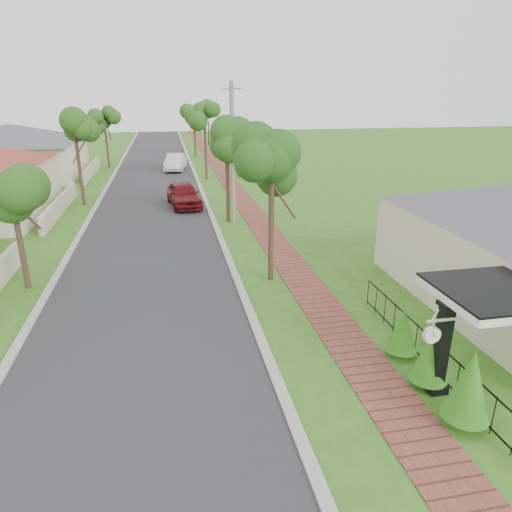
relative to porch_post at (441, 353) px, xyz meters
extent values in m
plane|color=#326217|center=(-4.55, 1.00, -1.12)|extent=(160.00, 160.00, 0.00)
cube|color=#28282B|center=(-7.55, 21.00, -1.12)|extent=(7.00, 120.00, 0.02)
cube|color=#9E9E99|center=(-3.90, 21.00, -1.12)|extent=(0.30, 120.00, 0.10)
cube|color=#9E9E99|center=(-11.20, 21.00, -1.12)|extent=(0.30, 120.00, 0.10)
cube|color=brown|center=(-1.30, 21.00, -1.12)|extent=(1.50, 120.00, 0.03)
cube|color=white|center=(1.30, 0.00, 1.50)|extent=(2.90, 2.60, 0.20)
cube|color=black|center=(1.30, 0.00, 1.63)|extent=(2.90, 2.60, 0.06)
cube|color=black|center=(0.00, 0.00, 0.14)|extent=(0.30, 0.30, 2.52)
cube|color=black|center=(0.00, 0.00, -1.00)|extent=(0.48, 0.48, 0.24)
cube|color=black|center=(0.00, 0.00, 1.34)|extent=(0.42, 0.42, 0.10)
cube|color=black|center=(0.35, 1.00, -0.17)|extent=(0.03, 8.00, 0.03)
cube|color=black|center=(0.35, 1.00, -0.97)|extent=(0.03, 8.00, 0.03)
cylinder|color=black|center=(0.35, -1.67, -0.62)|extent=(0.02, 0.02, 1.00)
cylinder|color=black|center=(0.35, -1.00, -0.62)|extent=(0.02, 0.02, 1.00)
cylinder|color=black|center=(0.35, -0.33, -0.62)|extent=(0.02, 0.02, 1.00)
cylinder|color=black|center=(0.35, 0.33, -0.62)|extent=(0.02, 0.02, 1.00)
cylinder|color=black|center=(0.35, 1.00, -0.62)|extent=(0.02, 0.02, 1.00)
cylinder|color=black|center=(0.35, 1.67, -0.62)|extent=(0.02, 0.02, 1.00)
cylinder|color=black|center=(0.35, 2.33, -0.62)|extent=(0.02, 0.02, 1.00)
cylinder|color=black|center=(0.35, 3.00, -0.62)|extent=(0.02, 0.02, 1.00)
cylinder|color=black|center=(0.35, 3.67, -0.62)|extent=(0.02, 0.02, 1.00)
cylinder|color=black|center=(0.35, 4.33, -0.62)|extent=(0.02, 0.02, 1.00)
cylinder|color=black|center=(0.35, 5.00, -0.62)|extent=(0.02, 0.02, 1.00)
cylinder|color=#382619|center=(-3.05, 17.00, 1.15)|extent=(0.22, 0.22, 4.55)
sphere|color=#1B4612|center=(-3.05, 17.00, 3.56)|extent=(1.70, 1.70, 1.70)
cylinder|color=#382619|center=(-3.05, 31.00, 1.33)|extent=(0.22, 0.22, 4.90)
sphere|color=#1B4612|center=(-3.05, 31.00, 3.92)|extent=(1.70, 1.70, 1.70)
cylinder|color=#382619|center=(-3.05, 45.00, 0.98)|extent=(0.22, 0.22, 4.20)
sphere|color=#1B4612|center=(-3.05, 45.00, 3.20)|extent=(1.70, 1.70, 1.70)
cylinder|color=#382619|center=(-12.05, 9.00, 0.80)|extent=(0.22, 0.22, 3.85)
sphere|color=#1B4612|center=(-12.05, 9.00, 2.84)|extent=(1.60, 1.60, 1.60)
cylinder|color=#382619|center=(-12.05, 23.00, 1.33)|extent=(0.22, 0.22, 4.90)
sphere|color=#1B4612|center=(-12.05, 23.00, 3.92)|extent=(1.70, 1.70, 1.70)
cylinder|color=#382619|center=(-12.05, 39.00, 1.15)|extent=(0.22, 0.22, 4.55)
sphere|color=#1B4612|center=(-12.05, 39.00, 3.56)|extent=(1.70, 1.70, 1.70)
sphere|color=#246514|center=(-0.10, -1.31, -0.70)|extent=(0.82, 0.82, 0.82)
cone|color=#246514|center=(-0.10, -1.31, 0.08)|extent=(0.94, 0.94, 1.55)
sphere|color=#246514|center=(-0.10, 0.22, -0.78)|extent=(0.76, 0.76, 0.76)
cone|color=#246514|center=(-0.10, 0.22, -0.15)|extent=(0.86, 0.86, 1.26)
sphere|color=#246514|center=(-0.10, 1.69, -0.80)|extent=(0.71, 0.71, 0.71)
cone|color=#246514|center=(-0.10, 1.69, -0.20)|extent=(0.81, 0.81, 1.19)
cube|color=#BFB299|center=(-13.15, 21.00, -0.62)|extent=(0.25, 10.00, 1.00)
cube|color=beige|center=(-19.55, 35.00, 0.38)|extent=(11.00, 10.00, 3.00)
pyramid|color=#4C4C51|center=(-19.55, 35.00, 2.68)|extent=(15.56, 15.56, 1.60)
cube|color=#BFB299|center=(-13.15, 35.00, -0.62)|extent=(0.25, 10.00, 1.00)
imported|color=maroon|center=(-5.42, 21.30, -0.33)|extent=(2.42, 4.83, 1.58)
imported|color=white|center=(-5.55, 36.10, -0.35)|extent=(2.38, 4.90, 1.55)
cylinder|color=#382619|center=(-2.53, 8.00, 1.12)|extent=(0.22, 0.22, 4.47)
sphere|color=#265518|center=(-2.53, 8.00, 3.48)|extent=(2.23, 2.23, 2.23)
cylinder|color=gray|center=(-2.76, 16.75, 2.76)|extent=(0.24, 0.24, 7.76)
cube|color=gray|center=(-2.76, 16.75, 6.24)|extent=(1.20, 0.08, 0.08)
cube|color=white|center=(-0.41, -0.40, 1.17)|extent=(0.71, 0.05, 0.05)
cylinder|color=white|center=(-0.60, -0.40, 1.00)|extent=(0.02, 0.02, 0.31)
cylinder|color=white|center=(-0.60, -0.40, 0.80)|extent=(0.43, 0.10, 0.43)
cylinder|color=white|center=(-0.60, -0.45, 0.80)|extent=(0.37, 0.01, 0.37)
cylinder|color=white|center=(-0.60, -0.34, 0.80)|extent=(0.37, 0.01, 0.37)
cube|color=black|center=(-0.60, -0.46, 0.87)|extent=(0.01, 0.01, 0.14)
cube|color=black|center=(-0.56, -0.46, 0.80)|extent=(0.09, 0.01, 0.02)
camera|label=1|loc=(-6.41, -8.79, 6.17)|focal=32.00mm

